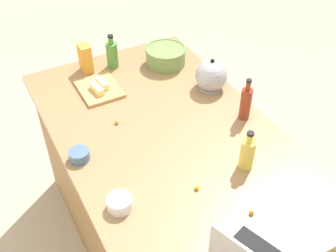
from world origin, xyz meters
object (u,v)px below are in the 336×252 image
(bottle_soy, at_px, (246,103))
(candy_bag, at_px, (85,58))
(butter_stick_left, at_px, (102,83))
(butter_stick_right, at_px, (97,89))
(ramekin_medium, at_px, (79,155))
(bottle_olive, at_px, (112,54))
(mixing_bowl_large, at_px, (166,55))
(ramekin_small, at_px, (120,203))
(kettle, at_px, (211,76))
(bottle_oil, at_px, (247,153))
(cutting_board, at_px, (99,89))

(bottle_soy, height_order, candy_bag, bottle_soy)
(butter_stick_left, relative_size, butter_stick_right, 1.00)
(butter_stick_right, distance_m, ramekin_medium, 0.51)
(bottle_olive, xyz_separation_m, candy_bag, (0.03, 0.15, 0.00))
(bottle_olive, bearing_deg, candy_bag, 79.40)
(mixing_bowl_large, distance_m, butter_stick_left, 0.44)
(mixing_bowl_large, bearing_deg, ramekin_small, 142.37)
(mixing_bowl_large, xyz_separation_m, kettle, (-0.34, -0.10, 0.02))
(bottle_oil, distance_m, ramekin_medium, 0.76)
(bottle_soy, bearing_deg, bottle_oil, 144.90)
(kettle, relative_size, ramekin_small, 2.04)
(bottle_olive, bearing_deg, butter_stick_left, 143.27)
(mixing_bowl_large, height_order, ramekin_small, mixing_bowl_large)
(candy_bag, bearing_deg, kettle, -131.91)
(butter_stick_right, height_order, ramekin_small, butter_stick_right)
(bottle_soy, distance_m, ramekin_medium, 0.85)
(bottle_oil, distance_m, cutting_board, 0.94)
(bottle_soy, xyz_separation_m, bottle_oil, (-0.29, 0.20, -0.01))
(mixing_bowl_large, height_order, butter_stick_left, mixing_bowl_large)
(bottle_oil, relative_size, butter_stick_left, 1.83)
(bottle_olive, height_order, candy_bag, bottle_olive)
(butter_stick_left, distance_m, butter_stick_right, 0.06)
(butter_stick_right, xyz_separation_m, ramekin_small, (-0.79, 0.20, -0.01))
(cutting_board, xyz_separation_m, butter_stick_left, (0.01, -0.02, 0.03))
(candy_bag, bearing_deg, bottle_olive, -100.60)
(kettle, bearing_deg, candy_bag, 48.09)
(bottle_soy, bearing_deg, candy_bag, 34.99)
(butter_stick_right, height_order, candy_bag, candy_bag)
(butter_stick_right, bearing_deg, ramekin_small, 165.66)
(ramekin_medium, relative_size, candy_bag, 0.56)
(bottle_olive, distance_m, butter_stick_right, 0.29)
(kettle, bearing_deg, ramekin_small, 124.56)
(butter_stick_left, bearing_deg, ramekin_small, 163.33)
(kettle, distance_m, ramekin_medium, 0.86)
(cutting_board, xyz_separation_m, ramekin_medium, (-0.47, 0.28, 0.01))
(butter_stick_left, relative_size, ramekin_small, 1.05)
(bottle_oil, relative_size, cutting_board, 0.76)
(bottle_olive, height_order, cutting_board, bottle_olive)
(cutting_board, distance_m, ramekin_medium, 0.54)
(bottle_olive, relative_size, candy_bag, 1.22)
(candy_bag, bearing_deg, ramekin_small, 167.39)
(mixing_bowl_large, distance_m, ramekin_medium, 0.91)
(bottle_oil, xyz_separation_m, cutting_board, (0.87, 0.37, -0.07))
(cutting_board, bearing_deg, candy_bag, -2.17)
(bottle_soy, height_order, cutting_board, bottle_soy)
(butter_stick_right, relative_size, candy_bag, 0.65)
(bottle_olive, height_order, ramekin_medium, bottle_olive)
(bottle_oil, xyz_separation_m, kettle, (0.59, -0.19, -0.00))
(bottle_soy, height_order, butter_stick_right, bottle_soy)
(bottle_soy, distance_m, butter_stick_left, 0.80)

